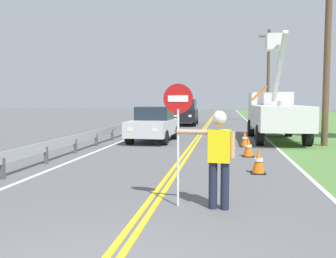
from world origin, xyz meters
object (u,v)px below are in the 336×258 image
Objects in this scene: traffic_cone_tail at (245,139)px; stop_sign_paddle at (178,117)px; oncoming_suv_second at (185,112)px; utility_pole_mid at (268,74)px; utility_bucket_truck at (275,112)px; oncoming_sedan_nearest at (154,124)px; traffic_cone_mid at (248,147)px; traffic_cone_lead at (258,161)px; flagger_worker at (219,153)px; utility_pole_near at (328,44)px.

stop_sign_paddle is at bearing -100.75° from traffic_cone_tail.
utility_pole_mid is (7.10, 5.65, 3.37)m from oncoming_suv_second.
oncoming_suv_second is (-2.27, 22.48, -0.65)m from stop_sign_paddle.
utility_bucket_truck reaches higher than oncoming_sedan_nearest.
traffic_cone_lead is at bearing -88.46° from traffic_cone_mid.
stop_sign_paddle is at bearing -105.38° from utility_bucket_truck.
traffic_cone_mid is (0.95, 6.48, -0.71)m from flagger_worker.
oncoming_suv_second is (-5.69, 10.07, -0.35)m from utility_bucket_truck.
flagger_worker is 2.61× the size of traffic_cone_tail.
stop_sign_paddle is at bearing 174.35° from flagger_worker.
traffic_cone_lead is (4.35, -7.23, -0.50)m from oncoming_sedan_nearest.
stop_sign_paddle is 0.27× the size of utility_pole_near.
stop_sign_paddle is 22.60m from oncoming_suv_second.
oncoming_suv_second is 9.68m from utility_pole_mid.
utility_pole_near is 1.01× the size of utility_pole_mid.
oncoming_sedan_nearest is at bearing -163.33° from utility_bucket_truck.
utility_pole_mid is (1.42, 15.72, 3.01)m from utility_bucket_truck.
utility_pole_mid is (-0.43, 18.01, -0.05)m from utility_pole_near.
traffic_cone_lead is (-3.03, -24.74, -4.09)m from utility_pole_mid.
oncoming_sedan_nearest reaches higher than traffic_cone_mid.
utility_pole_mid is (7.38, 17.51, 3.59)m from oncoming_sedan_nearest.
stop_sign_paddle is 3.33× the size of traffic_cone_lead.
oncoming_suv_second is 16.58m from traffic_cone_mid.
flagger_worker is 0.39× the size of oncoming_suv_second.
utility_bucket_truck is 1.64× the size of oncoming_sedan_nearest.
traffic_cone_tail is at bearing -165.37° from utility_pole_near.
utility_pole_near is 8.62m from traffic_cone_lead.
oncoming_suv_second is 0.54× the size of utility_pole_near.
traffic_cone_tail is (-3.51, -0.92, -4.14)m from utility_pole_near.
utility_pole_mid is 19.61m from traffic_cone_tail.
utility_pole_mid is at bearing 80.26° from stop_sign_paddle.
utility_pole_near is at bearing 46.37° from traffic_cone_mid.
oncoming_suv_second is 14.87m from utility_pole_near.
utility_pole_near reaches higher than oncoming_suv_second.
utility_pole_near is 12.25× the size of traffic_cone_lead.
utility_bucket_truck is 0.80× the size of utility_pole_near.
flagger_worker is 2.61× the size of traffic_cone_lead.
oncoming_sedan_nearest is at bearing 161.70° from traffic_cone_tail.
flagger_worker is 2.61× the size of traffic_cone_mid.
stop_sign_paddle reaches higher than oncoming_suv_second.
utility_bucket_truck is at bearing 78.03° from flagger_worker.
traffic_cone_tail is (-3.08, -18.93, -4.09)m from utility_pole_mid.
utility_bucket_truck is 9.79× the size of traffic_cone_mid.
utility_pole_mid reaches higher than utility_bucket_truck.
flagger_worker is at bearing -106.64° from traffic_cone_lead.
traffic_cone_tail is at bearing -117.43° from utility_bucket_truck.
utility_pole_mid is at bearing 84.85° from utility_bucket_truck.
stop_sign_paddle is 3.33× the size of traffic_cone_tail.
flagger_worker reaches higher than traffic_cone_lead.
oncoming_sedan_nearest is (-5.96, -1.79, -0.58)m from utility_bucket_truck.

